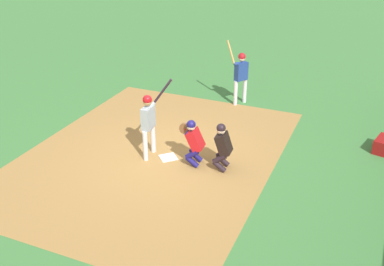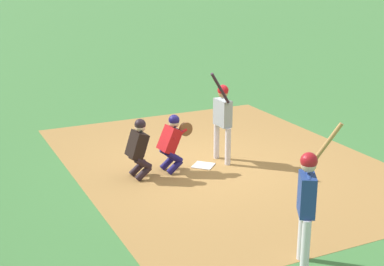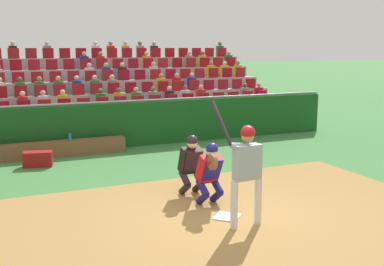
% 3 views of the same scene
% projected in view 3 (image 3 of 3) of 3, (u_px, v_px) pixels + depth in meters
% --- Properties ---
extents(ground_plane, '(160.00, 160.00, 0.00)m').
position_uv_depth(ground_plane, '(227.00, 217.00, 8.72)').
color(ground_plane, '#407D3F').
extents(infield_dirt_patch, '(8.77, 6.66, 0.01)m').
position_uv_depth(infield_dirt_patch, '(241.00, 226.00, 8.27)').
color(infield_dirt_patch, '#A67B42').
rests_on(infield_dirt_patch, ground_plane).
extents(home_plate_marker, '(0.62, 0.62, 0.02)m').
position_uv_depth(home_plate_marker, '(227.00, 217.00, 8.72)').
color(home_plate_marker, white).
rests_on(home_plate_marker, infield_dirt_patch).
extents(batter_at_plate, '(0.77, 0.66, 2.18)m').
position_uv_depth(batter_at_plate, '(246.00, 164.00, 8.09)').
color(batter_at_plate, silver).
rests_on(batter_at_plate, ground_plane).
extents(catcher_crouching, '(0.49, 0.73, 1.28)m').
position_uv_depth(catcher_crouching, '(210.00, 170.00, 9.27)').
color(catcher_crouching, navy).
rests_on(catcher_crouching, ground_plane).
extents(home_plate_umpire, '(0.49, 0.48, 1.31)m').
position_uv_depth(home_plate_umpire, '(191.00, 162.00, 9.95)').
color(home_plate_umpire, black).
rests_on(home_plate_umpire, ground_plane).
extents(dugout_wall, '(14.71, 0.24, 1.46)m').
position_uv_depth(dugout_wall, '(124.00, 125.00, 14.77)').
color(dugout_wall, '#154B19').
rests_on(dugout_wall, ground_plane).
extents(dugout_bench, '(3.86, 0.40, 0.44)m').
position_uv_depth(dugout_bench, '(58.00, 149.00, 13.52)').
color(dugout_bench, brown).
rests_on(dugout_bench, ground_plane).
extents(water_bottle_on_bench, '(0.07, 0.07, 0.22)m').
position_uv_depth(water_bottle_on_bench, '(70.00, 137.00, 13.55)').
color(water_bottle_on_bench, '#3076C4').
rests_on(water_bottle_on_bench, dugout_bench).
extents(equipment_duffel_bag, '(0.79, 0.51, 0.40)m').
position_uv_depth(equipment_duffel_bag, '(38.00, 159.00, 12.38)').
color(equipment_duffel_bag, maroon).
rests_on(equipment_duffel_bag, ground_plane).
extents(bleacher_stand, '(14.91, 5.53, 3.33)m').
position_uv_depth(bleacher_stand, '(89.00, 99.00, 19.32)').
color(bleacher_stand, '#9E999B').
rests_on(bleacher_stand, ground_plane).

